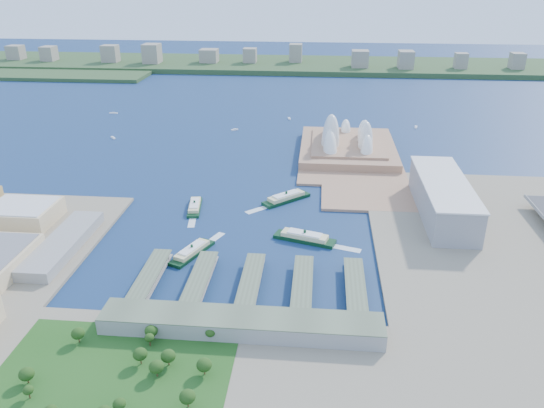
# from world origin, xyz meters

# --- Properties ---
(ground) EXTENTS (3000.00, 3000.00, 0.00)m
(ground) POSITION_xyz_m (0.00, 0.00, 0.00)
(ground) COLOR #10254C
(ground) RESTS_ON ground
(east_land) EXTENTS (240.00, 500.00, 3.00)m
(east_land) POSITION_xyz_m (240.00, -50.00, 1.50)
(east_land) COLOR gray
(east_land) RESTS_ON ground
(peninsula) EXTENTS (135.00, 220.00, 3.00)m
(peninsula) POSITION_xyz_m (107.50, 260.00, 1.50)
(peninsula) COLOR #9E7456
(peninsula) RESTS_ON ground
(far_shore) EXTENTS (2200.00, 260.00, 12.00)m
(far_shore) POSITION_xyz_m (0.00, 980.00, 6.00)
(far_shore) COLOR #2D4926
(far_shore) RESTS_ON ground
(opera_house) EXTENTS (134.00, 180.00, 58.00)m
(opera_house) POSITION_xyz_m (105.00, 280.00, 32.00)
(opera_house) COLOR white
(opera_house) RESTS_ON peninsula
(toaster_building) EXTENTS (45.00, 155.00, 35.00)m
(toaster_building) POSITION_xyz_m (195.00, 80.00, 20.50)
(toaster_building) COLOR gray
(toaster_building) RESTS_ON east_land
(ferry_wharves) EXTENTS (184.00, 90.00, 9.30)m
(ferry_wharves) POSITION_xyz_m (14.00, -75.00, 4.65)
(ferry_wharves) COLOR #525F48
(ferry_wharves) RESTS_ON ground
(terminal_building) EXTENTS (200.00, 28.00, 12.00)m
(terminal_building) POSITION_xyz_m (15.00, -135.00, 9.00)
(terminal_building) COLOR gray
(terminal_building) RESTS_ON south_land
(park) EXTENTS (150.00, 110.00, 16.00)m
(park) POSITION_xyz_m (-60.00, -190.00, 11.00)
(park) COLOR #194714
(park) RESTS_ON south_land
(far_skyline) EXTENTS (1900.00, 140.00, 55.00)m
(far_skyline) POSITION_xyz_m (0.00, 960.00, 39.50)
(far_skyline) COLOR gray
(far_skyline) RESTS_ON far_shore
(ferry_a) EXTENTS (19.38, 50.94, 9.39)m
(ferry_a) POSITION_xyz_m (-66.63, 74.15, 4.70)
(ferry_a) COLOR black
(ferry_a) RESTS_ON ground
(ferry_b) EXTENTS (53.39, 50.96, 11.13)m
(ferry_b) POSITION_xyz_m (30.72, 104.91, 5.56)
(ferry_b) COLOR black
(ferry_b) RESTS_ON ground
(ferry_c) EXTENTS (33.59, 54.38, 10.09)m
(ferry_c) POSITION_xyz_m (-46.23, -25.11, 5.04)
(ferry_c) COLOR black
(ferry_c) RESTS_ON ground
(ferry_d) EXTENTS (61.12, 31.88, 11.21)m
(ferry_d) POSITION_xyz_m (54.63, 11.47, 5.61)
(ferry_d) COLOR black
(ferry_d) RESTS_ON ground
(boat_a) EXTENTS (11.11, 12.39, 2.57)m
(boat_a) POSITION_xyz_m (-249.50, 317.54, 1.29)
(boat_a) COLOR white
(boat_a) RESTS_ON ground
(boat_b) EXTENTS (11.33, 8.56, 2.93)m
(boat_b) POSITION_xyz_m (-71.07, 377.92, 1.46)
(boat_b) COLOR white
(boat_b) RESTS_ON ground
(boat_c) EXTENTS (6.07, 13.39, 2.91)m
(boat_c) POSITION_xyz_m (221.52, 420.49, 1.45)
(boat_c) COLOR white
(boat_c) RESTS_ON ground
(boat_d) EXTENTS (14.70, 3.56, 2.47)m
(boat_d) POSITION_xyz_m (-304.04, 464.03, 1.23)
(boat_d) COLOR white
(boat_d) RESTS_ON ground
(boat_e) EXTENTS (5.95, 12.53, 2.95)m
(boat_e) POSITION_xyz_m (12.05, 454.93, 1.48)
(boat_e) COLOR white
(boat_e) RESTS_ON ground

